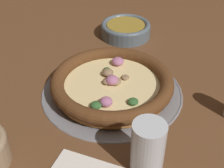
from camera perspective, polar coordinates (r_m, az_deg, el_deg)
name	(u,v)px	position (r m, az deg, el deg)	size (l,w,h in m)	color
ground_plane	(112,92)	(0.77, 0.00, -1.45)	(3.00, 3.00, 0.00)	brown
pizza_tray	(112,91)	(0.77, 0.00, -1.27)	(0.35, 0.35, 0.01)	gray
pizza	(112,83)	(0.76, 0.00, 0.19)	(0.30, 0.30, 0.04)	#A86B33
bowl_near	(126,29)	(1.01, 2.51, 10.04)	(0.16, 0.16, 0.05)	slate
drinking_cup	(148,148)	(0.57, 6.57, -11.48)	(0.06, 0.06, 0.11)	silver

